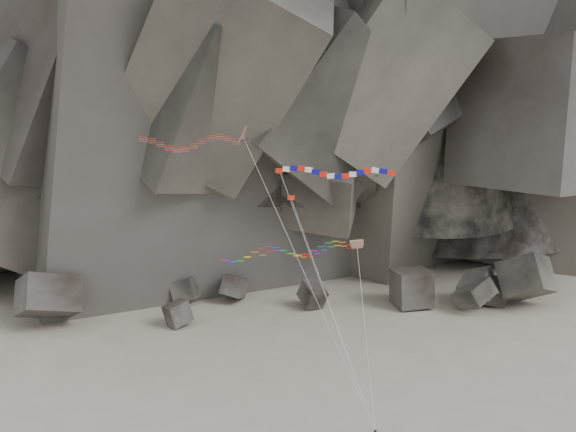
{
  "coord_description": "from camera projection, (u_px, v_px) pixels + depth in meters",
  "views": [
    {
      "loc": [
        -10.13,
        -54.0,
        30.6
      ],
      "look_at": [
        -2.78,
        6.0,
        18.93
      ],
      "focal_mm": 40.0,
      "sensor_mm": 36.0,
      "label": 1
    }
  ],
  "objects": [
    {
      "name": "pennant_kite",
      "position": [
        306.0,
        240.0,
        55.46
      ],
      "size": [
        7.26,
        4.03,
        20.38
      ],
      "rotation": [
        0.0,
        0.0,
        -0.04
      ],
      "color": "red",
      "rests_on": "ground"
    },
    {
      "name": "boulder_field",
      "position": [
        340.0,
        297.0,
        90.67
      ],
      "size": [
        75.65,
        15.6,
        8.89
      ],
      "color": "#47423F",
      "rests_on": "ground"
    },
    {
      "name": "ground",
      "position": [
        325.0,
        427.0,
        59.63
      ],
      "size": [
        260.0,
        260.0,
        0.0
      ],
      "primitive_type": "plane",
      "color": "#A39883",
      "rests_on": "ground"
    },
    {
      "name": "headland",
      "position": [
        261.0,
        30.0,
        119.9
      ],
      "size": [
        110.0,
        70.0,
        84.0
      ],
      "primitive_type": null,
      "color": "#575047",
      "rests_on": "ground"
    },
    {
      "name": "banner_kite",
      "position": [
        334.0,
        174.0,
        54.98
      ],
      "size": [
        9.79,
        5.82,
        22.9
      ],
      "rotation": [
        0.0,
        0.0,
        -0.37
      ],
      "color": "red",
      "rests_on": "ground"
    },
    {
      "name": "parafoil_kite",
      "position": [
        286.0,
        251.0,
        59.32
      ],
      "size": [
        13.63,
        7.44,
        15.67
      ],
      "rotation": [
        0.0,
        0.0,
        -0.15
      ],
      "color": "yellow",
      "rests_on": "ground"
    },
    {
      "name": "delta_kite",
      "position": [
        187.0,
        142.0,
        56.7
      ],
      "size": [
        20.41,
        8.32,
        26.39
      ],
      "rotation": [
        0.0,
        0.0,
        -0.34
      ],
      "color": "red",
      "rests_on": "ground"
    }
  ]
}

